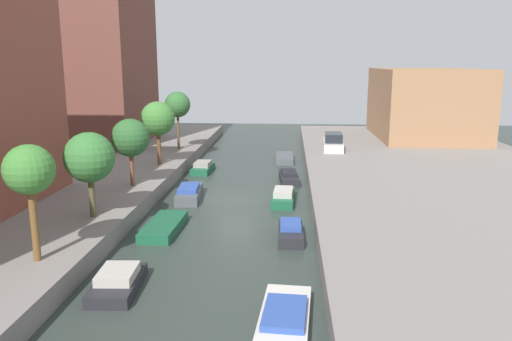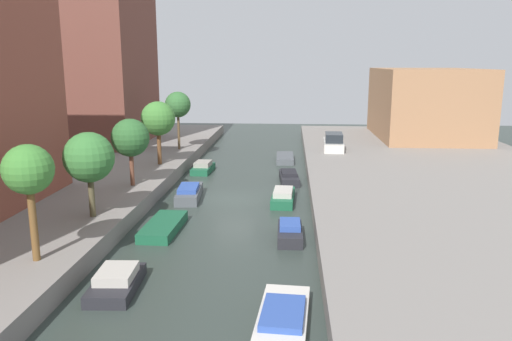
# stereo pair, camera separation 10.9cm
# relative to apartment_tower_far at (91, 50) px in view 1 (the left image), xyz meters

# --- Properties ---
(ground_plane) EXTENTS (84.00, 84.00, 0.00)m
(ground_plane) POSITION_rel_apartment_tower_far_xyz_m (16.00, -17.45, -10.09)
(ground_plane) COLOR #2D3833
(quay_left) EXTENTS (20.00, 64.00, 1.00)m
(quay_left) POSITION_rel_apartment_tower_far_xyz_m (1.00, -17.45, -9.59)
(quay_left) COLOR gray
(quay_left) RESTS_ON ground_plane
(quay_right) EXTENTS (20.00, 64.00, 1.00)m
(quay_right) POSITION_rel_apartment_tower_far_xyz_m (31.00, -17.45, -9.59)
(quay_right) COLOR gray
(quay_right) RESTS_ON ground_plane
(apartment_tower_far) EXTENTS (10.00, 12.07, 18.19)m
(apartment_tower_far) POSITION_rel_apartment_tower_far_xyz_m (0.00, 0.00, 0.00)
(apartment_tower_far) COLOR brown
(apartment_tower_far) RESTS_ON quay_left
(low_block_right) EXTENTS (10.00, 14.50, 7.28)m
(low_block_right) POSITION_rel_apartment_tower_far_xyz_m (34.00, 5.56, -5.45)
(low_block_right) COLOR #9E704C
(low_block_right) RESTS_ON quay_right
(street_tree_0) EXTENTS (2.02, 2.02, 4.85)m
(street_tree_0) POSITION_rel_apartment_tower_far_xyz_m (9.27, -30.82, -5.34)
(street_tree_0) COLOR brown
(street_tree_0) RESTS_ON quay_left
(street_tree_1) EXTENTS (2.62, 2.62, 4.49)m
(street_tree_1) POSITION_rel_apartment_tower_far_xyz_m (9.27, -24.77, -5.94)
(street_tree_1) COLOR brown
(street_tree_1) RESTS_ON quay_left
(street_tree_2) EXTENTS (2.47, 2.47, 4.42)m
(street_tree_2) POSITION_rel_apartment_tower_far_xyz_m (9.27, -17.92, -5.93)
(street_tree_2) COLOR brown
(street_tree_2) RESTS_ON quay_left
(street_tree_3) EXTENTS (2.68, 2.68, 4.99)m
(street_tree_3) POSITION_rel_apartment_tower_far_xyz_m (9.27, -10.87, -5.48)
(street_tree_3) COLOR brown
(street_tree_3) RESTS_ON quay_left
(street_tree_4) EXTENTS (2.36, 2.36, 5.32)m
(street_tree_4) POSITION_rel_apartment_tower_far_xyz_m (9.27, -3.76, -4.98)
(street_tree_4) COLOR brown
(street_tree_4) RESTS_ON quay_left
(parked_car) EXTENTS (1.98, 4.87, 1.58)m
(parked_car) POSITION_rel_apartment_tower_far_xyz_m (23.63, -3.12, -8.44)
(parked_car) COLOR beige
(parked_car) RESTS_ON quay_right
(moored_boat_left_1) EXTENTS (1.86, 3.53, 0.87)m
(moored_boat_left_1) POSITION_rel_apartment_tower_far_xyz_m (12.76, -31.28, -9.73)
(moored_boat_left_1) COLOR #232328
(moored_boat_left_1) RESTS_ON ground_plane
(moored_boat_left_2) EXTENTS (1.79, 4.52, 0.52)m
(moored_boat_left_2) POSITION_rel_apartment_tower_far_xyz_m (12.84, -24.02, -9.83)
(moored_boat_left_2) COLOR #195638
(moored_boat_left_2) RESTS_ON ground_plane
(moored_boat_left_3) EXTENTS (1.79, 4.47, 0.91)m
(moored_boat_left_3) POSITION_rel_apartment_tower_far_xyz_m (12.92, -17.35, -9.70)
(moored_boat_left_3) COLOR #4C5156
(moored_boat_left_3) RESTS_ON ground_plane
(moored_boat_left_4) EXTENTS (1.59, 3.42, 0.89)m
(moored_boat_left_4) POSITION_rel_apartment_tower_far_xyz_m (12.42, -9.04, -9.73)
(moored_boat_left_4) COLOR #195638
(moored_boat_left_4) RESTS_ON ground_plane
(moored_boat_right_0) EXTENTS (2.01, 4.52, 0.72)m
(moored_boat_right_0) POSITION_rel_apartment_tower_far_xyz_m (19.50, -33.64, -9.79)
(moored_boat_right_0) COLOR beige
(moored_boat_right_0) RESTS_ON ground_plane
(moored_boat_right_1) EXTENTS (1.31, 3.18, 0.86)m
(moored_boat_right_1) POSITION_rel_apartment_tower_far_xyz_m (19.70, -24.79, -9.72)
(moored_boat_right_1) COLOR #232328
(moored_boat_right_1) RESTS_ON ground_plane
(moored_boat_right_2) EXTENTS (1.56, 4.01, 0.93)m
(moored_boat_right_2) POSITION_rel_apartment_tower_far_xyz_m (19.24, -17.86, -9.70)
(moored_boat_right_2) COLOR #195638
(moored_boat_right_2) RESTS_ON ground_plane
(moored_boat_right_3) EXTENTS (1.62, 3.95, 0.86)m
(moored_boat_right_3) POSITION_rel_apartment_tower_far_xyz_m (19.58, -12.12, -9.72)
(moored_boat_right_3) COLOR #232328
(moored_boat_right_3) RESTS_ON ground_plane
(moored_boat_right_4) EXTENTS (1.60, 4.27, 0.56)m
(moored_boat_right_4) POSITION_rel_apartment_tower_far_xyz_m (19.17, -3.87, -9.81)
(moored_boat_right_4) COLOR #4C5156
(moored_boat_right_4) RESTS_ON ground_plane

